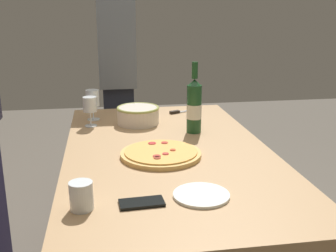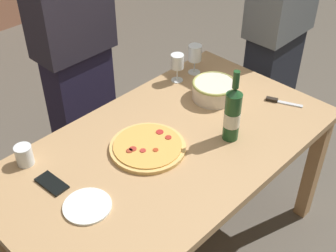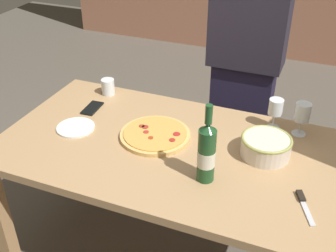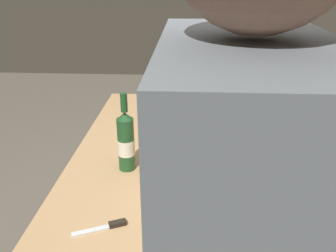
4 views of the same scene
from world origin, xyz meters
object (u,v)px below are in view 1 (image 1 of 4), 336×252
side_plate (201,195)px  wine_glass_by_bottle (93,99)px  wine_glass_near_pizza (90,106)px  pizza (161,154)px  serving_bowl (138,114)px  dining_table (168,169)px  wine_bottle (194,106)px  person_host (117,80)px  cell_phone (142,203)px  pizza_knife (180,112)px  cup_amber (81,196)px

side_plate → wine_glass_by_bottle: bearing=19.4°
wine_glass_near_pizza → wine_glass_by_bottle: wine_glass_by_bottle is taller
pizza → wine_glass_by_bottle: 0.71m
serving_bowl → wine_glass_near_pizza: 0.26m
serving_bowl → dining_table: bearing=-167.9°
pizza → side_plate: size_ratio=1.80×
dining_table → wine_glass_by_bottle: size_ratio=9.47×
serving_bowl → wine_bottle: bearing=-127.3°
wine_glass_near_pizza → person_host: 0.73m
dining_table → wine_bottle: wine_bottle is taller
wine_glass_by_bottle → cell_phone: bearing=-171.2°
serving_bowl → pizza_knife: serving_bowl is taller
serving_bowl → side_plate: 0.93m
wine_glass_by_bottle → side_plate: bearing=-160.6°
pizza → side_plate: bearing=-168.9°
pizza_knife → wine_bottle: bearing=179.3°
pizza → pizza_knife: 0.75m
wine_bottle → cup_amber: (-0.75, 0.52, -0.09)m
cell_phone → side_plate: bearing=-86.3°
wine_glass_near_pizza → side_plate: bearing=-157.4°
pizza → wine_glass_by_bottle: (0.64, 0.29, 0.11)m
pizza → wine_bottle: bearing=-33.6°
serving_bowl → wine_glass_near_pizza: size_ratio=1.45×
dining_table → cup_amber: (-0.51, 0.35, 0.14)m
pizza → cell_phone: (-0.43, 0.12, -0.01)m
dining_table → cell_phone: (-0.51, 0.17, 0.10)m
dining_table → side_plate: bearing=-175.9°
person_host → wine_glass_near_pizza: bearing=-22.2°
pizza → wine_bottle: (0.32, -0.21, 0.12)m
wine_bottle → wine_glass_near_pizza: bearing=69.5°
dining_table → pizza: (-0.08, 0.04, 0.11)m
cell_phone → dining_table: bearing=-21.6°
pizza → side_plate: (-0.40, -0.08, -0.01)m
wine_bottle → side_plate: (-0.72, 0.13, -0.13)m
wine_bottle → cell_phone: bearing=155.7°
serving_bowl → side_plate: (-0.92, -0.13, -0.05)m
cup_amber → pizza: bearing=-36.0°
cell_phone → wine_bottle: bearing=-27.7°
wine_glass_near_pizza → pizza_knife: size_ratio=0.87×
serving_bowl → wine_glass_by_bottle: wine_glass_by_bottle is taller
wine_glass_near_pizza → person_host: (0.71, -0.17, 0.01)m
pizza → wine_bottle: wine_bottle is taller
side_plate → cell_phone: (-0.03, 0.20, 0.00)m
wine_glass_near_pizza → pizza_knife: 0.57m
pizza_knife → side_plate: bearing=172.9°
wine_glass_near_pizza → cell_phone: size_ratio=1.10×
pizza → pizza_knife: pizza is taller
pizza → wine_glass_by_bottle: wine_glass_by_bottle is taller
cell_phone → person_host: 1.65m
dining_table → pizza_knife: pizza_knife is taller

